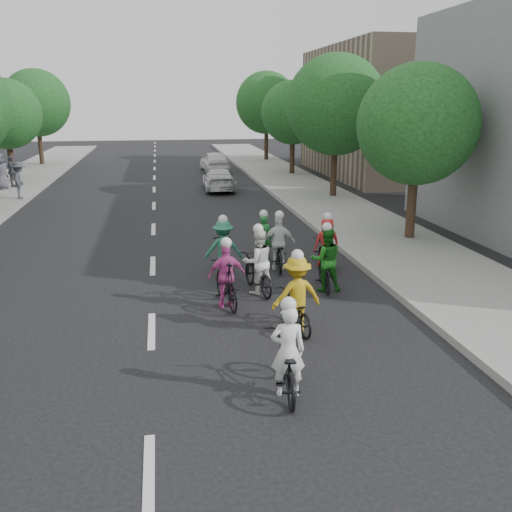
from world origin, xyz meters
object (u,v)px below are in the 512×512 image
object	(u,v)px
cyclist_1	(325,265)
spectator_2	(1,172)
follow_car_trail	(214,161)
cyclist_6	(258,268)
spectator_1	(12,171)
cyclist_2	(296,301)
cyclist_0	(287,361)
follow_car_lead	(219,179)
cyclist_3	(226,280)
cyclist_5	(263,242)
cyclist_8	(279,249)
cyclist_4	(326,249)
spectator_0	(19,180)
cyclist_7	(223,252)

from	to	relation	value
cyclist_1	spectator_2	distance (m)	22.31
follow_car_trail	cyclist_6	bearing A→B (deg)	83.52
spectator_1	cyclist_2	bearing A→B (deg)	-171.83
cyclist_6	cyclist_0	bearing A→B (deg)	74.41
follow_car_lead	cyclist_3	bearing A→B (deg)	86.54
cyclist_5	cyclist_8	bearing A→B (deg)	115.75
cyclist_0	cyclist_6	xyz separation A→B (m)	(0.41, 5.17, 0.07)
cyclist_4	cyclist_3	bearing A→B (deg)	40.81
cyclist_3	follow_car_lead	bearing A→B (deg)	-103.40
cyclist_2	follow_car_trail	bearing A→B (deg)	-100.91
cyclist_6	follow_car_trail	world-z (taller)	cyclist_6
cyclist_3	spectator_2	distance (m)	21.64
cyclist_4	spectator_1	distance (m)	21.45
follow_car_trail	spectator_1	world-z (taller)	spectator_1
cyclist_6	cyclist_1	bearing A→B (deg)	165.69
cyclist_5	follow_car_trail	bearing A→B (deg)	-81.62
cyclist_8	spectator_2	world-z (taller)	spectator_2
cyclist_3	spectator_0	size ratio (longest dim) A/B	1.09
cyclist_2	follow_car_lead	size ratio (longest dim) A/B	0.44
cyclist_0	cyclist_7	xyz separation A→B (m)	(-0.30, 6.73, 0.11)
cyclist_3	cyclist_6	world-z (taller)	cyclist_6
cyclist_3	spectator_1	distance (m)	22.11
cyclist_8	spectator_0	distance (m)	16.47
cyclist_0	spectator_0	bearing A→B (deg)	-61.40
cyclist_0	spectator_2	size ratio (longest dim) A/B	1.03
cyclist_4	spectator_2	xyz separation A→B (m)	(-12.95, 16.66, 0.51)
cyclist_0	spectator_0	distance (m)	22.01
cyclist_2	cyclist_5	bearing A→B (deg)	-101.94
cyclist_0	spectator_1	world-z (taller)	spectator_1
cyclist_1	spectator_0	world-z (taller)	spectator_0
cyclist_7	spectator_2	size ratio (longest dim) A/B	0.97
cyclist_2	cyclist_6	size ratio (longest dim) A/B	0.94
cyclist_1	follow_car_trail	distance (m)	25.61
cyclist_4	follow_car_lead	bearing A→B (deg)	-82.96
cyclist_5	follow_car_trail	xyz separation A→B (m)	(0.73, 22.56, 0.11)
cyclist_0	cyclist_5	world-z (taller)	cyclist_0
cyclist_6	spectator_2	world-z (taller)	spectator_2
spectator_0	spectator_1	size ratio (longest dim) A/B	1.04
cyclist_6	cyclist_7	bearing A→B (deg)	-76.76
cyclist_8	spectator_0	size ratio (longest dim) A/B	1.08
cyclist_0	spectator_1	distance (m)	26.27
cyclist_0	follow_car_lead	world-z (taller)	cyclist_0
cyclist_1	follow_car_trail	bearing A→B (deg)	-82.27
cyclist_1	spectator_1	xyz separation A→B (m)	(-12.00, 19.27, 0.32)
follow_car_lead	spectator_0	size ratio (longest dim) A/B	2.29
spectator_0	cyclist_3	bearing A→B (deg)	-159.45
cyclist_1	cyclist_6	size ratio (longest dim) A/B	0.94
cyclist_2	cyclist_3	distance (m)	2.16
cyclist_7	cyclist_8	world-z (taller)	cyclist_7
cyclist_7	cyclist_5	bearing A→B (deg)	-131.98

